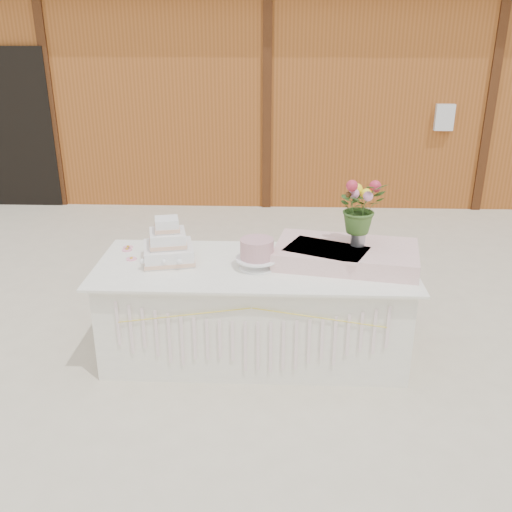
{
  "coord_description": "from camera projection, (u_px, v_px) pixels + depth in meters",
  "views": [
    {
      "loc": [
        0.18,
        -3.97,
        2.45
      ],
      "look_at": [
        0.0,
        0.3,
        0.72
      ],
      "focal_mm": 40.0,
      "sensor_mm": 36.0,
      "label": 1
    }
  ],
  "objects": [
    {
      "name": "cake_table",
      "position": [
        254.0,
        310.0,
        4.45
      ],
      "size": [
        2.4,
        1.0,
        0.77
      ],
      "color": "silver",
      "rests_on": "ground"
    },
    {
      "name": "flower_vase",
      "position": [
        358.0,
        235.0,
        4.3
      ],
      "size": [
        0.11,
        0.11,
        0.15
      ],
      "primitive_type": "cylinder",
      "color": "#A6A6AA",
      "rests_on": "satin_runner"
    },
    {
      "name": "barn",
      "position": [
        269.0,
        75.0,
        9.53
      ],
      "size": [
        12.6,
        4.6,
        3.3
      ],
      "color": "#9A5220",
      "rests_on": "ground"
    },
    {
      "name": "loose_flowers",
      "position": [
        124.0,
        255.0,
        4.46
      ],
      "size": [
        0.22,
        0.41,
        0.02
      ],
      "primitive_type": null,
      "rotation": [
        0.0,
        0.0,
        0.15
      ],
      "color": "pink",
      "rests_on": "cake_table"
    },
    {
      "name": "ground",
      "position": [
        254.0,
        352.0,
        4.6
      ],
      "size": [
        80.0,
        80.0,
        0.0
      ],
      "primitive_type": "plane",
      "color": "beige",
      "rests_on": "ground"
    },
    {
      "name": "bouquet",
      "position": [
        361.0,
        201.0,
        4.2
      ],
      "size": [
        0.44,
        0.41,
        0.39
      ],
      "primitive_type": "imported",
      "rotation": [
        0.0,
        0.0,
        0.37
      ],
      "color": "#3E6528",
      "rests_on": "flower_vase"
    },
    {
      "name": "wedding_cake",
      "position": [
        168.0,
        247.0,
        4.35
      ],
      "size": [
        0.45,
        0.45,
        0.34
      ],
      "rotation": [
        0.0,
        0.0,
        0.23
      ],
      "color": "white",
      "rests_on": "cake_table"
    },
    {
      "name": "pink_cake_stand",
      "position": [
        257.0,
        252.0,
        4.21
      ],
      "size": [
        0.32,
        0.32,
        0.23
      ],
      "color": "white",
      "rests_on": "cake_table"
    },
    {
      "name": "satin_runner",
      "position": [
        346.0,
        255.0,
        4.33
      ],
      "size": [
        1.15,
        0.79,
        0.13
      ],
      "primitive_type": "cube",
      "rotation": [
        0.0,
        0.0,
        -0.18
      ],
      "color": "#FFCECD",
      "rests_on": "cake_table"
    }
  ]
}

